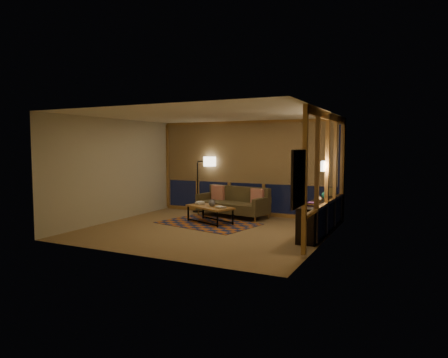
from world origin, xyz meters
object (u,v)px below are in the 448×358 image
at_px(floor_lamp, 198,184).
at_px(bookshelf, 321,216).
at_px(coffee_table, 210,215).
at_px(sofa, 232,202).

distance_m(floor_lamp, bookshelf, 4.20).
xyz_separation_m(coffee_table, floor_lamp, (-1.17, 1.41, 0.62)).
bearing_deg(coffee_table, floor_lamp, 152.57).
bearing_deg(bookshelf, floor_lamp, 162.99).
bearing_deg(coffee_table, sofa, 104.83).
xyz_separation_m(sofa, coffee_table, (-0.15, -1.06, -0.20)).
bearing_deg(floor_lamp, sofa, -23.98).
height_order(coffee_table, floor_lamp, floor_lamp).
relative_size(coffee_table, floor_lamp, 0.78).
xyz_separation_m(floor_lamp, bookshelf, (3.99, -1.22, -0.47)).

